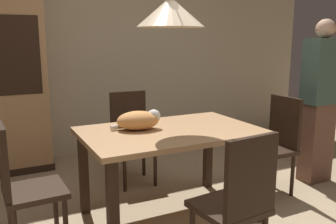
{
  "coord_description": "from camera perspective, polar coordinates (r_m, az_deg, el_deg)",
  "views": [
    {
      "loc": [
        -1.41,
        -1.94,
        1.46
      ],
      "look_at": [
        -0.05,
        0.75,
        0.85
      ],
      "focal_mm": 38.53,
      "sensor_mm": 36.0,
      "label": 1
    }
  ],
  "objects": [
    {
      "name": "chair_right_side",
      "position": [
        3.59,
        16.66,
        -4.37
      ],
      "size": [
        0.4,
        0.4,
        0.93
      ],
      "color": "black",
      "rests_on": "ground"
    },
    {
      "name": "pendant_lamp",
      "position": [
        2.81,
        0.4,
        15.58
      ],
      "size": [
        0.52,
        0.52,
        1.3
      ],
      "color": "beige"
    },
    {
      "name": "person_standing",
      "position": [
        3.97,
        22.85,
        1.46
      ],
      "size": [
        0.36,
        0.22,
        1.66
      ],
      "color": "brown",
      "rests_on": "ground"
    },
    {
      "name": "chair_near_front",
      "position": [
        2.27,
        10.98,
        -13.48
      ],
      "size": [
        0.44,
        0.44,
        0.93
      ],
      "color": "black",
      "rests_on": "ground"
    },
    {
      "name": "chair_far_back",
      "position": [
        3.73,
        -5.77,
        -3.36
      ],
      "size": [
        0.41,
        0.41,
        0.93
      ],
      "color": "black",
      "rests_on": "ground"
    },
    {
      "name": "back_wall",
      "position": [
        4.8,
        -9.87,
        11.16
      ],
      "size": [
        6.4,
        0.1,
        2.9
      ],
      "primitive_type": "cube",
      "color": "beige",
      "rests_on": "ground"
    },
    {
      "name": "dining_table",
      "position": [
        2.91,
        0.37,
        -4.72
      ],
      "size": [
        1.4,
        0.9,
        0.75
      ],
      "color": "tan",
      "rests_on": "ground"
    },
    {
      "name": "chair_left_side",
      "position": [
        2.67,
        -22.1,
        -10.27
      ],
      "size": [
        0.42,
        0.42,
        0.93
      ],
      "color": "black",
      "rests_on": "ground"
    },
    {
      "name": "cat_sleeping",
      "position": [
        2.88,
        -4.55,
        -1.28
      ],
      "size": [
        0.4,
        0.28,
        0.16
      ],
      "color": "#E59951",
      "rests_on": "dining_table"
    }
  ]
}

